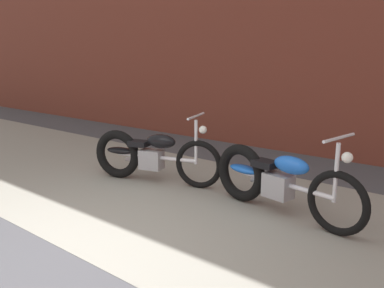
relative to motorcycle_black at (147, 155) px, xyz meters
name	(u,v)px	position (x,y,z in m)	size (l,w,h in m)	color
ground_plane	(74,255)	(1.03, -1.99, -0.40)	(80.00, 80.00, 0.00)	#47474C
sidewalk_slab	(192,201)	(1.03, -0.24, -0.40)	(36.00, 3.50, 0.01)	gray
motorcycle_black	(147,155)	(0.00, 0.00, 0.00)	(1.95, 0.81, 1.03)	black
motorcycle_blue	(273,179)	(1.97, 0.09, 0.00)	(1.99, 0.68, 1.03)	black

